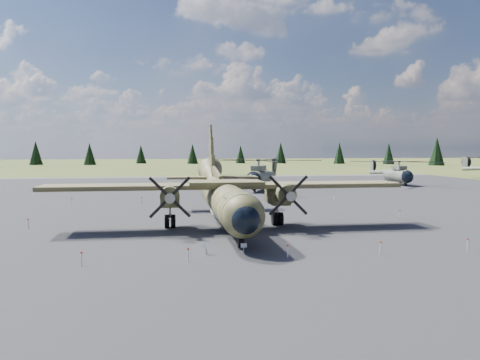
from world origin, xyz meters
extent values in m
plane|color=brown|center=(0.00, 0.00, 0.00)|extent=(500.00, 500.00, 0.00)
cube|color=#59585D|center=(0.00, 10.00, 0.00)|extent=(120.00, 120.00, 0.04)
cylinder|color=#34371E|center=(-0.30, -2.41, 2.35)|extent=(3.07, 18.45, 2.87)
sphere|color=#34371E|center=(-0.40, -11.62, 2.35)|extent=(2.84, 2.84, 2.81)
sphere|color=black|center=(-0.41, -12.19, 2.30)|extent=(2.09, 2.09, 2.06)
cube|color=black|center=(-0.38, -9.99, 3.12)|extent=(2.06, 1.66, 0.56)
cone|color=#34371E|center=(-0.16, 9.66, 3.43)|extent=(2.89, 7.07, 4.31)
cube|color=#A2A5A7|center=(-0.29, -1.39, 1.18)|extent=(2.01, 6.16, 0.51)
cube|color=#33351C|center=(-0.29, -1.90, 3.53)|extent=(29.71, 3.81, 0.36)
cube|color=#34371E|center=(-0.29, -1.90, 3.75)|extent=(6.18, 3.75, 0.36)
cylinder|color=#34371E|center=(-4.90, -2.16, 2.97)|extent=(1.59, 5.34, 1.54)
cube|color=#34371E|center=(-4.89, -1.34, 2.30)|extent=(1.57, 3.50, 0.82)
cone|color=gray|center=(-4.94, -5.48, 2.97)|extent=(0.79, 0.93, 0.78)
cylinder|color=black|center=(-4.89, -1.34, 0.56)|extent=(0.91, 1.14, 1.13)
cylinder|color=#34371E|center=(4.31, -2.26, 2.97)|extent=(1.59, 5.34, 1.54)
cube|color=#34371E|center=(4.32, -1.44, 2.30)|extent=(1.57, 3.50, 0.82)
cone|color=gray|center=(4.27, -5.59, 2.97)|extent=(0.79, 0.93, 0.78)
cylinder|color=black|center=(4.32, -1.44, 0.56)|extent=(0.91, 1.14, 1.13)
cube|color=#34371E|center=(-0.21, 5.77, 4.04)|extent=(0.37, 7.73, 1.72)
cube|color=#33351C|center=(-0.16, 10.17, 3.48)|extent=(9.85, 2.36, 0.23)
cylinder|color=gray|center=(-0.39, -10.40, 1.30)|extent=(0.14, 0.14, 0.92)
cylinder|color=black|center=(-0.39, -10.40, 0.56)|extent=(0.37, 0.96, 0.96)
cylinder|color=#67695B|center=(9.39, 31.14, 1.91)|extent=(5.43, 7.82, 2.58)
sphere|color=black|center=(7.84, 27.77, 1.86)|extent=(3.14, 3.14, 2.37)
sphere|color=#67695B|center=(10.93, 34.52, 1.91)|extent=(3.14, 3.14, 2.37)
cube|color=#67695B|center=(9.21, 30.77, 3.56)|extent=(2.97, 3.73, 0.77)
cylinder|color=gray|center=(9.21, 30.77, 4.33)|extent=(0.49, 0.49, 1.03)
cylinder|color=#67695B|center=(12.53, 38.04, 2.27)|extent=(4.45, 8.37, 1.48)
cube|color=#67695B|center=(14.14, 41.56, 3.56)|extent=(0.81, 1.41, 2.47)
cylinder|color=black|center=(14.47, 41.41, 3.56)|extent=(1.17, 2.46, 2.68)
cylinder|color=black|center=(8.10, 28.33, 0.41)|extent=(0.55, 0.76, 0.70)
cylinder|color=black|center=(8.63, 32.85, 0.41)|extent=(0.62, 0.88, 0.82)
cylinder|color=gray|center=(8.63, 32.85, 0.95)|extent=(0.19, 0.19, 1.50)
cylinder|color=black|center=(11.17, 31.69, 0.41)|extent=(0.62, 0.88, 0.82)
cylinder|color=gray|center=(11.17, 31.69, 0.95)|extent=(0.19, 0.19, 1.50)
cylinder|color=#67695B|center=(36.40, 38.10, 1.69)|extent=(2.43, 6.61, 2.28)
sphere|color=black|center=(36.48, 34.82, 1.64)|extent=(2.14, 2.14, 2.10)
sphere|color=#67695B|center=(36.33, 41.38, 1.69)|extent=(2.14, 2.14, 2.10)
cube|color=#67695B|center=(36.41, 37.73, 3.14)|extent=(1.62, 2.95, 0.68)
cylinder|color=gray|center=(36.41, 37.73, 3.83)|extent=(0.34, 0.34, 0.91)
cylinder|color=#67695B|center=(36.25, 44.79, 2.00)|extent=(0.94, 7.80, 1.30)
cube|color=#67695B|center=(36.17, 48.21, 3.14)|extent=(0.23, 1.28, 2.19)
cylinder|color=black|center=(36.49, 48.22, 3.14)|extent=(0.11, 2.37, 2.37)
cylinder|color=black|center=(36.47, 35.37, 0.36)|extent=(0.27, 0.63, 0.62)
cylinder|color=black|center=(35.15, 39.16, 0.36)|extent=(0.29, 0.74, 0.73)
cylinder|color=gray|center=(35.15, 39.16, 0.84)|extent=(0.13, 0.13, 1.32)
cylinder|color=black|center=(37.61, 39.22, 0.36)|extent=(0.29, 0.74, 0.73)
cylinder|color=gray|center=(37.61, 39.22, 0.84)|extent=(0.13, 0.13, 1.32)
cylinder|color=#67695B|center=(62.92, 51.82, 2.24)|extent=(2.99, 8.61, 1.45)
cube|color=#67695B|center=(61.97, 55.51, 3.51)|extent=(0.57, 1.43, 2.44)
cylinder|color=black|center=(62.31, 55.60, 3.51)|extent=(0.72, 2.57, 2.64)
cube|color=gray|center=(-2.78, -11.63, 0.28)|extent=(0.09, 0.09, 0.57)
cube|color=white|center=(-2.78, -11.68, 0.56)|extent=(0.48, 0.27, 0.32)
cube|color=gray|center=(-0.37, -11.55, 0.24)|extent=(0.07, 0.07, 0.48)
cube|color=white|center=(-0.37, -11.59, 0.47)|extent=(0.40, 0.18, 0.27)
cylinder|color=white|center=(-10.00, -13.50, 0.40)|extent=(0.07, 0.07, 0.80)
cylinder|color=red|center=(-10.00, -13.50, 0.80)|extent=(0.12, 0.12, 0.10)
cylinder|color=white|center=(-4.00, -13.50, 0.40)|extent=(0.07, 0.07, 0.80)
cylinder|color=red|center=(-4.00, -13.50, 0.80)|extent=(0.12, 0.12, 0.10)
cylinder|color=white|center=(2.00, -13.50, 0.40)|extent=(0.07, 0.07, 0.80)
cylinder|color=red|center=(2.00, -13.50, 0.80)|extent=(0.12, 0.12, 0.10)
cylinder|color=white|center=(8.00, -13.50, 0.40)|extent=(0.07, 0.07, 0.80)
cylinder|color=red|center=(8.00, -13.50, 0.80)|extent=(0.12, 0.12, 0.10)
cylinder|color=white|center=(14.00, -13.50, 0.40)|extent=(0.07, 0.07, 0.80)
cylinder|color=red|center=(14.00, -13.50, 0.80)|extent=(0.12, 0.12, 0.10)
cylinder|color=white|center=(-16.00, 16.00, 0.40)|extent=(0.07, 0.07, 0.80)
cylinder|color=red|center=(-16.00, 16.00, 0.80)|extent=(0.12, 0.12, 0.10)
cylinder|color=white|center=(-8.00, 16.00, 0.40)|extent=(0.07, 0.07, 0.80)
cylinder|color=red|center=(-8.00, 16.00, 0.80)|extent=(0.12, 0.12, 0.10)
cylinder|color=white|center=(0.00, 16.00, 0.40)|extent=(0.07, 0.07, 0.80)
cylinder|color=red|center=(0.00, 16.00, 0.80)|extent=(0.12, 0.12, 0.10)
cylinder|color=white|center=(8.00, 16.00, 0.40)|extent=(0.07, 0.07, 0.80)
cylinder|color=red|center=(8.00, 16.00, 0.80)|extent=(0.12, 0.12, 0.10)
cylinder|color=white|center=(16.00, 16.00, 0.40)|extent=(0.07, 0.07, 0.80)
cylinder|color=red|center=(16.00, 16.00, 0.80)|extent=(0.12, 0.12, 0.10)
cylinder|color=white|center=(-16.50, 0.00, 0.40)|extent=(0.07, 0.07, 0.80)
cylinder|color=red|center=(-16.50, 0.00, 0.80)|extent=(0.12, 0.12, 0.10)
cylinder|color=white|center=(16.50, 0.00, 0.40)|extent=(0.07, 0.07, 0.80)
cylinder|color=red|center=(16.50, 0.00, 0.80)|extent=(0.12, 0.12, 0.10)
cone|color=black|center=(98.46, 125.14, 5.46)|extent=(6.11, 6.11, 10.92)
cone|color=black|center=(87.12, 141.76, 4.41)|extent=(4.94, 4.94, 8.82)
cone|color=black|center=(68.69, 149.91, 4.59)|extent=(5.14, 5.14, 9.18)
cone|color=black|center=(45.28, 159.33, 4.65)|extent=(5.21, 5.21, 9.30)
cone|color=black|center=(28.05, 162.98, 3.98)|extent=(4.45, 4.45, 7.95)
cone|color=black|center=(6.69, 159.45, 4.24)|extent=(4.75, 4.75, 8.49)
cone|color=black|center=(-15.27, 167.60, 4.09)|extent=(4.58, 4.58, 8.18)
cone|color=black|center=(-34.47, 152.20, 4.40)|extent=(4.93, 4.93, 8.80)
cone|color=black|center=(-55.62, 155.82, 4.78)|extent=(5.36, 5.36, 9.57)
camera|label=1|loc=(-5.34, -40.61, 6.68)|focal=35.00mm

